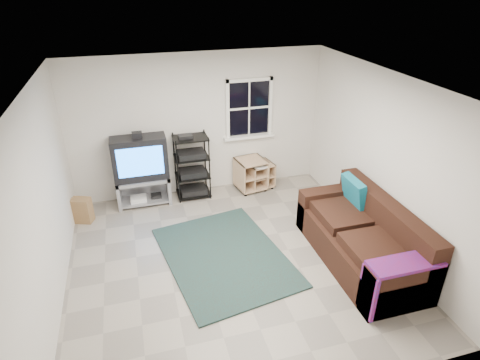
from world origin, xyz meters
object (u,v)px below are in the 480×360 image
object	(u,v)px
tv_unit	(141,165)
side_table_right	(259,173)
side_table_left	(250,173)
sofa	(363,240)
av_rack	(192,170)

from	to	relation	value
tv_unit	side_table_right	size ratio (longest dim) A/B	2.57
side_table_left	side_table_right	distance (m)	0.20
side_table_right	sofa	xyz separation A→B (m)	(0.71, -2.58, 0.06)
av_rack	side_table_left	bearing A→B (deg)	0.08
side_table_left	tv_unit	bearing A→B (deg)	-179.53
side_table_left	sofa	size ratio (longest dim) A/B	0.28
av_rack	sofa	xyz separation A→B (m)	(2.02, -2.57, -0.17)
tv_unit	sofa	bearing A→B (deg)	-41.15
tv_unit	sofa	size ratio (longest dim) A/B	0.61
side_table_left	side_table_right	bearing A→B (deg)	3.55
av_rack	side_table_left	size ratio (longest dim) A/B	1.98
tv_unit	av_rack	bearing A→B (deg)	0.94
tv_unit	side_table_right	distance (m)	2.26
av_rack	side_table_right	world-z (taller)	av_rack
tv_unit	sofa	xyz separation A→B (m)	(2.92, -2.55, -0.39)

